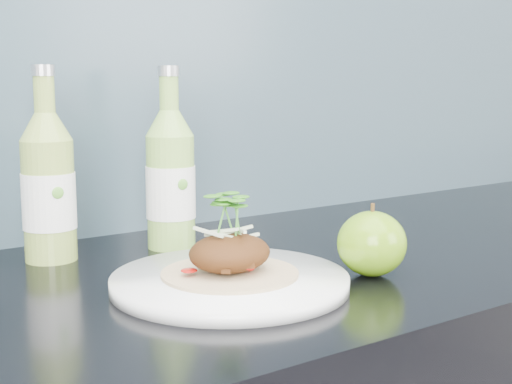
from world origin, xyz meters
TOP-DOWN VIEW (x-y plane):
  - subway_backsplash at (0.00, 1.99)m, footprint 4.00×0.02m
  - dinner_plate at (-0.02, 1.63)m, footprint 0.31×0.31m
  - pork_taco at (-0.02, 1.63)m, footprint 0.16×0.16m
  - green_apple at (0.16, 1.57)m, footprint 0.11×0.11m
  - cider_bottle_left at (-0.14, 1.88)m, footprint 0.08×0.08m
  - cider_bottle_right at (0.03, 1.85)m, footprint 0.08×0.08m

SIDE VIEW (x-z plane):
  - dinner_plate at x=-0.02m, z-range 0.90..0.92m
  - green_apple at x=0.16m, z-range 0.90..0.99m
  - pork_taco at x=-0.02m, z-range 0.89..1.00m
  - cider_bottle_left at x=-0.14m, z-range 0.87..1.13m
  - cider_bottle_right at x=0.03m, z-range 0.87..1.13m
  - subway_backsplash at x=0.00m, z-range 0.90..1.60m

